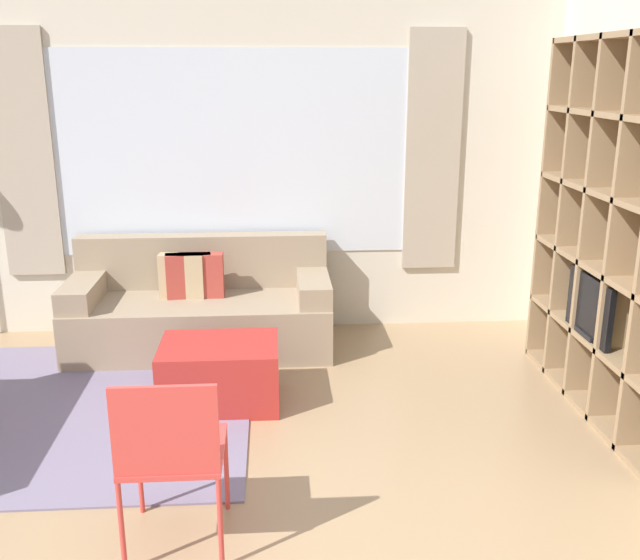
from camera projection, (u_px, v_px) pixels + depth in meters
The scene contains 6 objects.
wall_back at pixel (233, 165), 5.67m from camera, with size 6.38×0.11×2.70m.
area_rug at pixel (73, 409), 4.54m from camera, with size 2.25×2.19×0.01m, color slate.
shelving_unit at pixel (627, 234), 4.28m from camera, with size 0.37×1.85×2.29m.
couch_main at pixel (201, 309), 5.51m from camera, with size 1.97×0.83×0.83m.
ottoman at pixel (220, 373), 4.59m from camera, with size 0.75×0.56×0.41m.
folding_chair at pixel (171, 448), 3.07m from camera, with size 0.44×0.46×0.86m.
Camera 1 is at (0.31, -2.30, 2.08)m, focal length 40.00 mm.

